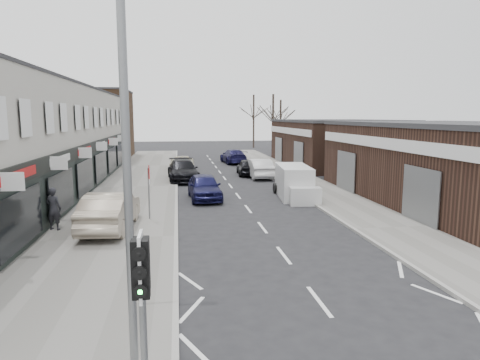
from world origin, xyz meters
name	(u,v)px	position (x,y,z in m)	size (l,w,h in m)	color
ground	(347,338)	(0.00, 0.00, 0.00)	(160.00, 160.00, 0.00)	black
pavement_left	(136,187)	(-6.75, 22.00, 0.06)	(5.50, 64.00, 0.12)	slate
pavement_right	(306,183)	(5.75, 22.00, 0.06)	(3.50, 64.00, 0.12)	slate
shop_terrace_left	(19,141)	(-13.50, 19.50, 3.55)	(8.00, 41.00, 7.10)	#B9B6A8
brick_block_far	(96,125)	(-13.50, 45.00, 4.00)	(8.00, 10.00, 8.00)	#4C3320
right_unit_near	(459,165)	(12.50, 14.00, 2.25)	(10.00, 18.00, 4.50)	#39231A
right_unit_far	(335,144)	(12.50, 34.00, 2.25)	(10.00, 16.00, 4.50)	#39231A
tree_far_a	(273,154)	(9.00, 48.00, 0.00)	(3.60, 3.60, 8.00)	#382D26
tree_far_b	(280,150)	(11.50, 54.00, 0.00)	(3.60, 3.60, 7.50)	#382D26
tree_far_c	(253,148)	(8.50, 60.00, 0.00)	(3.60, 3.60, 8.50)	#382D26
traffic_light	(142,282)	(-4.40, -2.02, 2.41)	(0.28, 0.60, 3.10)	slate
street_lamp	(136,141)	(-4.53, -0.80, 4.62)	(2.23, 0.22, 8.00)	slate
warning_sign	(149,176)	(-5.16, 12.00, 2.20)	(0.12, 0.80, 2.70)	slate
white_van	(294,183)	(3.40, 16.86, 0.95)	(2.25, 5.30, 2.00)	silver
sedan_on_pavement	(110,211)	(-6.77, 10.25, 0.96)	(1.78, 5.11, 1.68)	#A09380
pedestrian	(54,209)	(-9.20, 10.50, 1.07)	(0.69, 0.45, 1.89)	black
parked_car_left_a	(204,187)	(-2.20, 17.17, 0.78)	(1.84, 4.57, 1.56)	#13143D
parked_car_left_b	(183,170)	(-3.40, 25.13, 0.82)	(2.28, 5.62, 1.63)	black
parked_car_left_c	(182,163)	(-3.40, 31.58, 0.67)	(2.23, 4.84, 1.34)	#C0B89A
parked_car_right_a	(259,168)	(2.89, 25.85, 0.79)	(1.67, 4.79, 1.58)	silver
parked_car_right_b	(247,167)	(2.20, 27.65, 0.72)	(1.70, 4.23, 1.44)	black
parked_car_right_c	(233,156)	(2.20, 37.17, 0.77)	(2.15, 5.29, 1.54)	#14133B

